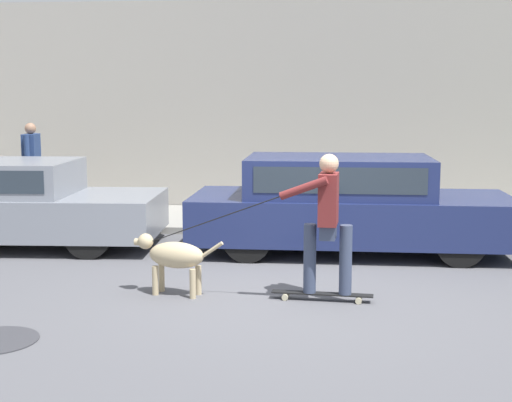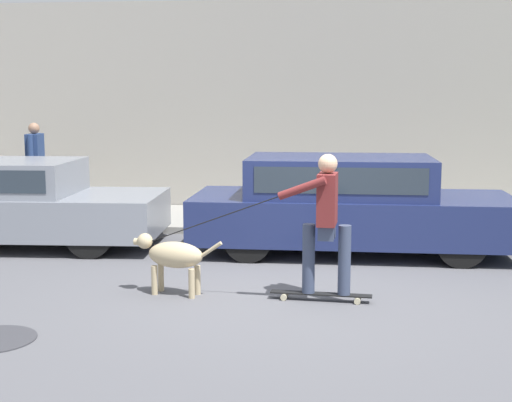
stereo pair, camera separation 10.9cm
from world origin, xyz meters
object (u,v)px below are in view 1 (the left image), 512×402
parked_car_0 (9,205)px  parked_car_1 (347,205)px  dog (174,256)px  skateboarder (327,218)px  pedestrian_with_bag (32,165)px

parked_car_0 → parked_car_1: size_ratio=0.98×
parked_car_1 → dog: (-2.05, -2.46, -0.24)m
skateboarder → parked_car_0: bearing=-23.0°
dog → skateboarder: 1.79m
dog → skateboarder: (1.72, -0.11, 0.48)m
skateboarder → dog: bearing=2.0°
parked_car_0 → skateboarder: 5.38m
parked_car_1 → pedestrian_with_bag: size_ratio=2.75×
parked_car_0 → skateboarder: skateboarder is taller
skateboarder → pedestrian_with_bag: 7.02m
pedestrian_with_bag → parked_car_1: bearing=-27.7°
dog → pedestrian_with_bag: bearing=-39.5°
parked_car_0 → pedestrian_with_bag: bearing=100.8°
parked_car_0 → skateboarder: (4.72, -2.57, 0.29)m
parked_car_1 → skateboarder: (-0.33, -2.57, 0.24)m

